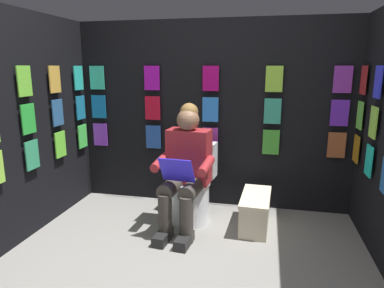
{
  "coord_description": "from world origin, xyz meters",
  "views": [
    {
      "loc": [
        -0.58,
        1.99,
        1.52
      ],
      "look_at": [
        0.05,
        -0.9,
        0.85
      ],
      "focal_mm": 32.04,
      "sensor_mm": 36.0,
      "label": 1
    }
  ],
  "objects": [
    {
      "name": "display_wall_back",
      "position": [
        -0.0,
        -1.69,
        1.0
      ],
      "size": [
        3.06,
        0.14,
        2.01
      ],
      "color": "black",
      "rests_on": "ground"
    },
    {
      "name": "display_wall_right",
      "position": [
        1.53,
        -0.82,
        1.01
      ],
      "size": [
        0.14,
        1.64,
        2.01
      ],
      "color": "black",
      "rests_on": "ground"
    },
    {
      "name": "toilet",
      "position": [
        0.11,
        -1.2,
        0.33
      ],
      "size": [
        0.43,
        0.57,
        0.77
      ],
      "rotation": [
        0.0,
        0.0,
        -0.1
      ],
      "color": "white",
      "rests_on": "ground"
    },
    {
      "name": "person_reading",
      "position": [
        0.13,
        -0.98,
        0.6
      ],
      "size": [
        0.55,
        0.71,
        1.19
      ],
      "rotation": [
        0.0,
        0.0,
        -0.1
      ],
      "color": "maroon",
      "rests_on": "ground"
    },
    {
      "name": "comic_longbox_near",
      "position": [
        -0.53,
        -1.14,
        0.16
      ],
      "size": [
        0.29,
        0.62,
        0.32
      ],
      "rotation": [
        0.0,
        0.0,
        -0.05
      ],
      "color": "beige",
      "rests_on": "ground"
    }
  ]
}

